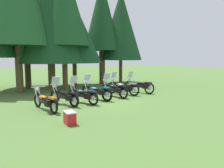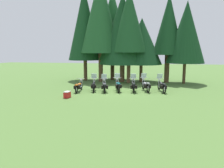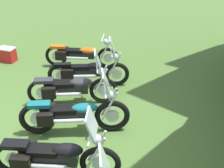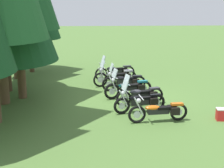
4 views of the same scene
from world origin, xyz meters
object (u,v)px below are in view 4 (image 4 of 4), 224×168
motorcycle_3 (129,88)px  motorcycle_6 (115,71)px  motorcycle_0 (160,111)px  motorcycle_5 (116,76)px  pine_tree_5 (2,2)px  motorcycle_2 (141,94)px  motorcycle_1 (140,101)px  motorcycle_4 (125,81)px  picnic_cooler (223,114)px

motorcycle_3 → motorcycle_6: motorcycle_3 is taller
motorcycle_0 → motorcycle_3: size_ratio=1.00×
motorcycle_6 → motorcycle_5: bearing=73.5°
motorcycle_3 → pine_tree_5: (1.46, 5.70, 3.73)m
motorcycle_2 → motorcycle_3: motorcycle_3 is taller
pine_tree_5 → motorcycle_6: bearing=-69.4°
motorcycle_1 → motorcycle_2: bearing=-112.5°
motorcycle_3 → motorcycle_4: (1.25, 0.08, 0.00)m
motorcycle_4 → motorcycle_2: bearing=93.9°
motorcycle_0 → motorcycle_6: 6.60m
motorcycle_2 → motorcycle_6: motorcycle_6 is taller
motorcycle_1 → motorcycle_5: bearing=-94.6°
motorcycle_1 → pine_tree_5: bearing=-44.1°
motorcycle_4 → picnic_cooler: bearing=119.7°
motorcycle_5 → motorcycle_1: bearing=83.2°
motorcycle_5 → pine_tree_5: 6.48m
motorcycle_0 → motorcycle_1: motorcycle_1 is taller
motorcycle_1 → motorcycle_0: bearing=102.5°
motorcycle_6 → pine_tree_5: bearing=6.9°
motorcycle_1 → motorcycle_6: motorcycle_6 is taller
motorcycle_5 → motorcycle_6: 1.26m
motorcycle_3 → motorcycle_4: size_ratio=1.02×
motorcycle_1 → pine_tree_5: (3.42, 5.95, 3.75)m
motorcycle_6 → pine_tree_5: (-1.99, 5.31, 3.72)m
motorcycle_3 → pine_tree_5: pine_tree_5 is taller
motorcycle_0 → motorcycle_5: 5.39m
motorcycle_0 → motorcycle_5: motorcycle_5 is taller
picnic_cooler → motorcycle_5: bearing=34.9°
motorcycle_5 → pine_tree_5: size_ratio=0.35×
motorcycle_4 → pine_tree_5: 6.74m
motorcycle_1 → motorcycle_6: 5.45m
motorcycle_0 → motorcycle_2: size_ratio=1.06×
motorcycle_3 → motorcycle_5: size_ratio=0.97×
motorcycle_5 → picnic_cooler: 6.35m
motorcycle_0 → motorcycle_2: 2.05m
motorcycle_3 → motorcycle_1: bearing=82.1°
motorcycle_2 → motorcycle_3: size_ratio=0.94×
motorcycle_1 → motorcycle_4: size_ratio=0.97×
motorcycle_4 → pine_tree_5: size_ratio=0.33×
motorcycle_2 → picnic_cooler: motorcycle_2 is taller
motorcycle_1 → motorcycle_3: size_ratio=0.95×
pine_tree_5 → motorcycle_4: bearing=-92.2°
motorcycle_2 → motorcycle_6: size_ratio=0.93×
motorcycle_0 → motorcycle_3: (3.04, 0.80, 0.04)m
motorcycle_3 → motorcycle_4: 1.25m
motorcycle_1 → motorcycle_2: (0.92, -0.14, 0.02)m
motorcycle_3 → motorcycle_4: bearing=-101.5°
motorcycle_0 → motorcycle_2: bearing=-85.0°
motorcycle_4 → picnic_cooler: (-4.25, -3.27, -0.24)m
motorcycle_0 → motorcycle_4: (4.29, 0.89, 0.04)m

